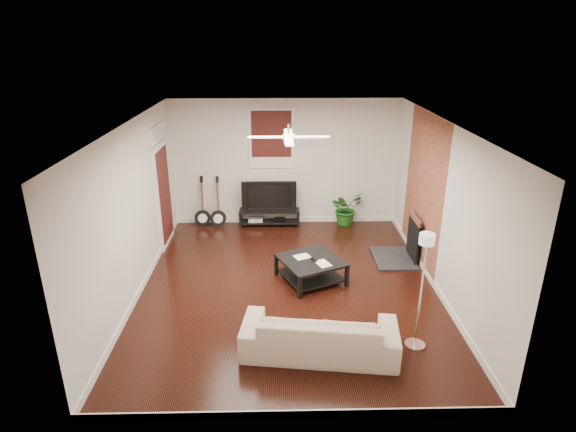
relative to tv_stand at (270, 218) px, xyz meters
name	(u,v)px	position (x,y,z in m)	size (l,w,h in m)	color
room	(289,211)	(0.36, -2.78, 1.21)	(5.01, 6.01, 2.81)	black
brick_accent	(423,190)	(2.85, -1.78, 1.21)	(0.02, 2.20, 2.80)	brown
fireplace	(403,237)	(2.56, -1.78, 0.27)	(0.80, 1.10, 0.92)	black
window_back	(271,139)	(0.06, 0.19, 1.76)	(1.00, 0.06, 1.30)	#33130E
door_left	(163,185)	(-2.10, -0.88, 1.06)	(0.08, 1.00, 2.50)	white
tv_stand	(270,218)	(0.00, 0.00, 0.00)	(1.34, 0.36, 0.38)	black
tv	(269,195)	(0.00, 0.02, 0.54)	(1.20, 0.16, 0.69)	black
coffee_table	(311,270)	(0.76, -2.56, 0.02)	(0.97, 0.97, 0.41)	black
sofa	(320,333)	(0.74, -4.57, 0.12)	(2.10, 0.82, 0.61)	tan
floor_lamp	(421,292)	(2.09, -4.47, 0.67)	(0.28, 0.28, 1.71)	silver
potted_plant	(346,208)	(1.73, 0.04, 0.20)	(0.70, 0.60, 0.77)	#1B5A19
guitar_left	(202,202)	(-1.50, -0.03, 0.39)	(0.36, 0.25, 1.16)	black
guitar_right	(217,203)	(-1.15, -0.06, 0.39)	(0.36, 0.25, 1.16)	black
ceiling_fan	(289,137)	(0.36, -2.78, 2.41)	(1.24, 1.24, 0.32)	white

